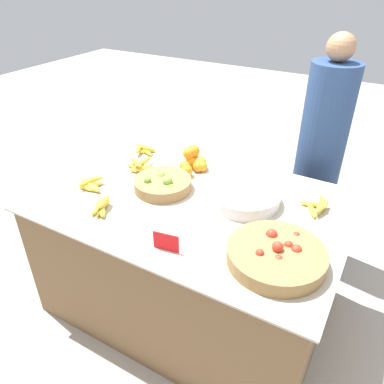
{
  "coord_description": "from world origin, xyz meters",
  "views": [
    {
      "loc": [
        0.84,
        -1.47,
        1.88
      ],
      "look_at": [
        0.0,
        0.0,
        0.83
      ],
      "focal_mm": 35.0,
      "sensor_mm": 36.0,
      "label": 1
    }
  ],
  "objects_px": {
    "lime_bowl": "(163,184)",
    "tomato_basket": "(276,255)",
    "price_sign": "(166,242)",
    "vendor_person": "(317,165)",
    "metal_bowl": "(244,196)"
  },
  "relations": [
    {
      "from": "lime_bowl",
      "to": "tomato_basket",
      "type": "distance_m",
      "value": 0.8
    },
    {
      "from": "lime_bowl",
      "to": "price_sign",
      "type": "xyz_separation_m",
      "value": [
        0.3,
        -0.43,
        0.01
      ]
    },
    {
      "from": "lime_bowl",
      "to": "price_sign",
      "type": "bearing_deg",
      "value": -54.75
    },
    {
      "from": "tomato_basket",
      "to": "vendor_person",
      "type": "relative_size",
      "value": 0.27
    },
    {
      "from": "metal_bowl",
      "to": "vendor_person",
      "type": "xyz_separation_m",
      "value": [
        0.22,
        0.74,
        -0.09
      ]
    },
    {
      "from": "metal_bowl",
      "to": "vendor_person",
      "type": "relative_size",
      "value": 0.25
    },
    {
      "from": "lime_bowl",
      "to": "vendor_person",
      "type": "relative_size",
      "value": 0.21
    },
    {
      "from": "tomato_basket",
      "to": "metal_bowl",
      "type": "height_order",
      "value": "tomato_basket"
    },
    {
      "from": "tomato_basket",
      "to": "metal_bowl",
      "type": "bearing_deg",
      "value": 129.61
    },
    {
      "from": "metal_bowl",
      "to": "price_sign",
      "type": "bearing_deg",
      "value": -105.33
    },
    {
      "from": "lime_bowl",
      "to": "price_sign",
      "type": "distance_m",
      "value": 0.53
    },
    {
      "from": "price_sign",
      "to": "vendor_person",
      "type": "distance_m",
      "value": 1.33
    },
    {
      "from": "tomato_basket",
      "to": "vendor_person",
      "type": "height_order",
      "value": "vendor_person"
    },
    {
      "from": "price_sign",
      "to": "metal_bowl",
      "type": "bearing_deg",
      "value": 65.24
    },
    {
      "from": "metal_bowl",
      "to": "price_sign",
      "type": "xyz_separation_m",
      "value": [
        -0.15,
        -0.53,
        0.01
      ]
    }
  ]
}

